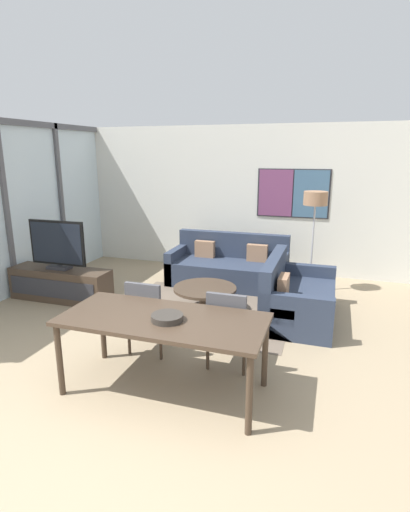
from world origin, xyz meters
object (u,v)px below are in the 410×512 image
tv_console (61,284)px  floor_lamp (315,205)px  dining_table (163,324)px  dining_chair_left (148,313)px  television (57,245)px  sofa_main (229,268)px  dining_chair_centre (229,325)px  fruit_bowl (167,317)px  sofa_side (294,299)px  coffee_table (205,293)px

tv_console → floor_lamp: size_ratio=0.97×
dining_table → dining_chair_left: size_ratio=2.21×
television → sofa_main: 2.91m
sofa_main → dining_chair_centre: dining_chair_centre is taller
fruit_bowl → floor_lamp: bearing=72.6°
television → dining_chair_left: 2.42m
sofa_side → sofa_main: bearing=45.9°
fruit_bowl → dining_chair_centre: bearing=58.4°
sofa_side → coffee_table: 1.28m
sofa_side → coffee_table: sofa_side is taller
dining_table → coffee_table: bearing=97.1°
sofa_side → fruit_bowl: (-0.95, -2.26, 0.53)m
dining_table → floor_lamp: bearing=71.3°
tv_console → dining_chair_centre: (3.07, -1.18, 0.24)m
tv_console → fruit_bowl: 3.28m
dining_table → tv_console: bearing=145.1°
dining_chair_centre → dining_table: bearing=-127.9°
tv_console → television: 0.63m
sofa_side → fruit_bowl: bearing=157.2°
sofa_side → coffee_table: bearing=96.3°
dining_chair_centre → fruit_bowl: (-0.42, -0.68, 0.31)m
television → sofa_side: 3.67m
sofa_main → dining_chair_left: bearing=-94.7°
fruit_bowl → sofa_main: bearing=95.3°
sofa_main → dining_chair_left: 2.80m
television → floor_lamp: 4.13m
dining_chair_left → floor_lamp: floor_lamp is taller
dining_chair_left → fruit_bowl: (0.55, -0.72, 0.31)m
television → dining_chair_left: (2.10, -1.14, -0.40)m
tv_console → floor_lamp: 4.27m
sofa_main → dining_chair_left: size_ratio=2.31×
coffee_table → floor_lamp: (1.42, 1.38, 1.18)m
sofa_main → floor_lamp: size_ratio=1.22×
sofa_main → coffee_table: size_ratio=2.21×
sofa_main → dining_table: size_ratio=1.04×
dining_table → dining_chair_left: dining_chair_left is taller
television → coffee_table: television is taller
dining_table → floor_lamp: size_ratio=1.17×
tv_console → coffee_table: (2.33, 0.26, 0.02)m
sofa_main → sofa_side: bearing=-44.1°
fruit_bowl → floor_lamp: (1.10, 3.50, 0.65)m
dining_chair_left → dining_table: bearing=-53.7°
coffee_table → dining_chair_centre: dining_chair_centre is taller
coffee_table → sofa_side: bearing=6.3°
coffee_table → fruit_bowl: bearing=-81.3°
dining_chair_left → dining_chair_centre: (0.97, -0.04, 0.00)m
sofa_main → fruit_bowl: (0.32, -3.50, 0.53)m
coffee_table → dining_chair_centre: size_ratio=1.05×
sofa_main → dining_table: sofa_main is taller
tv_console → fruit_bowl: size_ratio=5.46×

